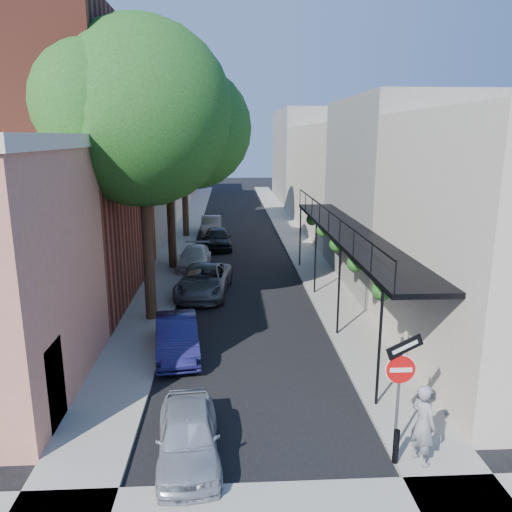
{
  "coord_description": "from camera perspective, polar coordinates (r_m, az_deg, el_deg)",
  "views": [
    {
      "loc": [
        -0.64,
        -9.08,
        7.23
      ],
      "look_at": [
        0.36,
        9.24,
        2.8
      ],
      "focal_mm": 35.0,
      "sensor_mm": 36.0,
      "label": 1
    }
  ],
  "objects": [
    {
      "name": "bollard",
      "position": [
        12.25,
        15.7,
        -20.22
      ],
      "size": [
        0.14,
        0.14,
        0.8
      ],
      "primitive_type": "cylinder",
      "color": "black",
      "rests_on": "sidewalk_right"
    },
    {
      "name": "parked_car_f",
      "position": [
        37.42,
        -5.14,
        3.46
      ],
      "size": [
        1.62,
        4.23,
        1.38
      ],
      "primitive_type": "imported",
      "rotation": [
        0.0,
        0.0,
        0.04
      ],
      "color": "slate",
      "rests_on": "ground"
    },
    {
      "name": "sign_post",
      "position": [
        11.94,
        16.19,
        -12.81
      ],
      "size": [
        0.89,
        0.17,
        2.99
      ],
      "color": "#595B60",
      "rests_on": "ground"
    },
    {
      "name": "parked_car_d",
      "position": [
        28.05,
        -7.03,
        -0.2
      ],
      "size": [
        1.78,
        4.17,
        1.2
      ],
      "primitive_type": "imported",
      "rotation": [
        0.0,
        0.0,
        -0.03
      ],
      "color": "silver",
      "rests_on": "ground"
    },
    {
      "name": "oak_mid",
      "position": [
        27.45,
        -9.16,
        13.04
      ],
      "size": [
        6.6,
        6.0,
        10.2
      ],
      "color": "#352215",
      "rests_on": "ground"
    },
    {
      "name": "parked_car_b",
      "position": [
        17.24,
        -9.03,
        -9.08
      ],
      "size": [
        1.86,
        4.05,
        1.29
      ],
      "primitive_type": "imported",
      "rotation": [
        0.0,
        0.0,
        0.13
      ],
      "color": "#181747",
      "rests_on": "ground"
    },
    {
      "name": "parked_car_a",
      "position": [
        12.16,
        -7.77,
        -19.64
      ],
      "size": [
        1.7,
        3.6,
        1.19
      ],
      "primitive_type": "imported",
      "rotation": [
        0.0,
        0.0,
        0.09
      ],
      "color": "#9197A0",
      "rests_on": "ground"
    },
    {
      "name": "oak_far",
      "position": [
        36.46,
        -7.64,
        15.08
      ],
      "size": [
        7.7,
        7.0,
        11.9
      ],
      "color": "#352215",
      "rests_on": "ground"
    },
    {
      "name": "sidewalk_left",
      "position": [
        39.88,
        -7.91,
        3.09
      ],
      "size": [
        2.0,
        64.0,
        0.12
      ],
      "primitive_type": "cube",
      "color": "gray",
      "rests_on": "ground"
    },
    {
      "name": "sidewalk_right",
      "position": [
        40.0,
        3.61,
        3.23
      ],
      "size": [
        2.0,
        64.0,
        0.12
      ],
      "primitive_type": "cube",
      "color": "gray",
      "rests_on": "ground"
    },
    {
      "name": "parked_car_e",
      "position": [
        32.85,
        -4.38,
        2.05
      ],
      "size": [
        1.96,
        4.17,
        1.38
      ],
      "primitive_type": "imported",
      "rotation": [
        0.0,
        0.0,
        0.08
      ],
      "color": "black",
      "rests_on": "ground"
    },
    {
      "name": "pedestrian",
      "position": [
        12.15,
        18.55,
        -17.75
      ],
      "size": [
        0.66,
        0.8,
        1.88
      ],
      "primitive_type": "imported",
      "rotation": [
        0.0,
        0.0,
        1.93
      ],
      "color": "gray",
      "rests_on": "sidewalk_right"
    },
    {
      "name": "road_surface",
      "position": [
        39.75,
        -2.14,
        3.1
      ],
      "size": [
        6.0,
        64.0,
        0.01
      ],
      "primitive_type": "cube",
      "color": "black",
      "rests_on": "ground"
    },
    {
      "name": "buildings_left",
      "position": [
        38.89,
        -16.21,
        9.67
      ],
      "size": [
        10.1,
        59.1,
        12.0
      ],
      "color": "tan",
      "rests_on": "ground"
    },
    {
      "name": "parked_car_c",
      "position": [
        23.35,
        -5.94,
        -2.81
      ],
      "size": [
        2.76,
        5.05,
        1.34
      ],
      "primitive_type": "imported",
      "rotation": [
        0.0,
        0.0,
        -0.11
      ],
      "color": "#55575C",
      "rests_on": "ground"
    },
    {
      "name": "buildings_right",
      "position": [
        39.85,
        11.03,
        9.29
      ],
      "size": [
        9.8,
        55.0,
        10.0
      ],
      "color": "beige",
      "rests_on": "ground"
    },
    {
      "name": "ground",
      "position": [
        11.63,
        0.78,
        -24.89
      ],
      "size": [
        160.0,
        160.0,
        0.0
      ],
      "primitive_type": "plane",
      "color": "black",
      "rests_on": "ground"
    },
    {
      "name": "oak_near",
      "position": [
        19.54,
        -11.55,
        15.21
      ],
      "size": [
        7.48,
        6.8,
        11.42
      ],
      "color": "#352215",
      "rests_on": "ground"
    }
  ]
}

